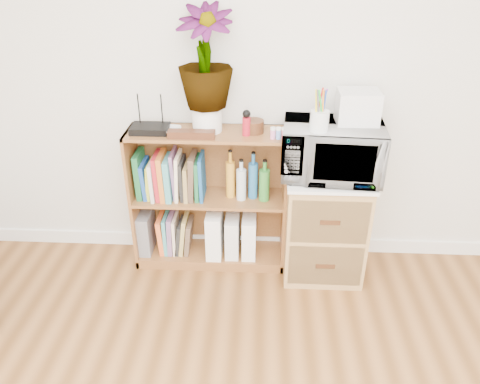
{
  "coord_description": "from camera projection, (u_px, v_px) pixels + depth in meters",
  "views": [
    {
      "loc": [
        -0.01,
        -0.55,
        2.0
      ],
      "look_at": [
        -0.14,
        1.95,
        0.62
      ],
      "focal_mm": 35.0,
      "sensor_mm": 36.0,
      "label": 1
    }
  ],
  "objects": [
    {
      "name": "white_bowl",
      "position": [
        171.0,
        130.0,
        2.82
      ],
      "size": [
        0.13,
        0.13,
        0.03
      ],
      "primitive_type": "imported",
      "color": "silver",
      "rests_on": "bookshelf"
    },
    {
      "name": "paint_jars",
      "position": [
        278.0,
        134.0,
        2.73
      ],
      "size": [
        0.12,
        0.04,
        0.06
      ],
      "primitive_type": "cube",
      "color": "pink",
      "rests_on": "bookshelf"
    },
    {
      "name": "skirting_board",
      "position": [
        261.0,
        242.0,
        3.38
      ],
      "size": [
        4.0,
        0.02,
        0.1
      ],
      "primitive_type": "cube",
      "color": "white",
      "rests_on": "ground"
    },
    {
      "name": "trinket_box",
      "position": [
        192.0,
        134.0,
        2.75
      ],
      "size": [
        0.28,
        0.07,
        0.04
      ],
      "primitive_type": "cube",
      "color": "#3C1C10",
      "rests_on": "bookshelf"
    },
    {
      "name": "plant_pot",
      "position": [
        207.0,
        119.0,
        2.82
      ],
      "size": [
        0.18,
        0.18,
        0.15
      ],
      "primitive_type": "cylinder",
      "color": "white",
      "rests_on": "bookshelf"
    },
    {
      "name": "liquor_bottles",
      "position": [
        248.0,
        177.0,
        2.98
      ],
      "size": [
        0.28,
        0.07,
        0.32
      ],
      "color": "gold",
      "rests_on": "bookshelf"
    },
    {
      "name": "wicker_unit",
      "position": [
        324.0,
        225.0,
        3.03
      ],
      "size": [
        0.5,
        0.45,
        0.7
      ],
      "primitive_type": "cube",
      "color": "#9E7542",
      "rests_on": "ground"
    },
    {
      "name": "kokeshi_doll",
      "position": [
        246.0,
        126.0,
        2.77
      ],
      "size": [
        0.05,
        0.05,
        0.11
      ],
      "primitive_type": "cylinder",
      "color": "#AC1525",
      "rests_on": "bookshelf"
    },
    {
      "name": "magazine_holder_right",
      "position": [
        249.0,
        235.0,
        3.18
      ],
      "size": [
        0.09,
        0.23,
        0.29
      ],
      "primitive_type": "cube",
      "color": "white",
      "rests_on": "bookshelf"
    },
    {
      "name": "microwave",
      "position": [
        332.0,
        150.0,
        2.77
      ],
      "size": [
        0.61,
        0.43,
        0.32
      ],
      "primitive_type": "imported",
      "rotation": [
        0.0,
        0.0,
        -0.07
      ],
      "color": "white",
      "rests_on": "wicker_unit"
    },
    {
      "name": "cookbooks",
      "position": [
        171.0,
        176.0,
        3.0
      ],
      "size": [
        0.43,
        0.2,
        0.31
      ],
      "color": "#1A6232",
      "rests_on": "bookshelf"
    },
    {
      "name": "file_box",
      "position": [
        146.0,
        231.0,
        3.22
      ],
      "size": [
        0.09,
        0.23,
        0.29
      ],
      "primitive_type": "cube",
      "color": "slate",
      "rests_on": "bookshelf"
    },
    {
      "name": "router",
      "position": [
        150.0,
        129.0,
        2.83
      ],
      "size": [
        0.23,
        0.15,
        0.04
      ],
      "primitive_type": "cube",
      "color": "black",
      "rests_on": "bookshelf"
    },
    {
      "name": "bookshelf",
      "position": [
        209.0,
        200.0,
        3.07
      ],
      "size": [
        1.0,
        0.3,
        0.95
      ],
      "primitive_type": "cube",
      "color": "brown",
      "rests_on": "ground"
    },
    {
      "name": "wooden_bowl",
      "position": [
        253.0,
        126.0,
        2.82
      ],
      "size": [
        0.13,
        0.13,
        0.07
      ],
      "primitive_type": "cylinder",
      "color": "#39200F",
      "rests_on": "bookshelf"
    },
    {
      "name": "pen_cup",
      "position": [
        319.0,
        121.0,
        2.58
      ],
      "size": [
        0.1,
        0.1,
        0.12
      ],
      "primitive_type": "cylinder",
      "color": "silver",
      "rests_on": "microwave"
    },
    {
      "name": "potted_plant",
      "position": [
        205.0,
        57.0,
        2.65
      ],
      "size": [
        0.32,
        0.32,
        0.58
      ],
      "primitive_type": "imported",
      "color": "#457E32",
      "rests_on": "plant_pot"
    },
    {
      "name": "magazine_holder_mid",
      "position": [
        233.0,
        234.0,
        3.18
      ],
      "size": [
        0.09,
        0.23,
        0.28
      ],
      "primitive_type": "cube",
      "color": "white",
      "rests_on": "bookshelf"
    },
    {
      "name": "lower_books",
      "position": [
        175.0,
        233.0,
        3.21
      ],
      "size": [
        0.24,
        0.19,
        0.28
      ],
      "color": "orange",
      "rests_on": "bookshelf"
    },
    {
      "name": "small_appliance",
      "position": [
        358.0,
        107.0,
        2.68
      ],
      "size": [
        0.24,
        0.2,
        0.19
      ],
      "primitive_type": "cube",
      "color": "silver",
      "rests_on": "microwave"
    },
    {
      "name": "magazine_holder_left",
      "position": [
        215.0,
        232.0,
        3.18
      ],
      "size": [
        0.1,
        0.26,
        0.32
      ],
      "primitive_type": "cube",
      "color": "white",
      "rests_on": "bookshelf"
    }
  ]
}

